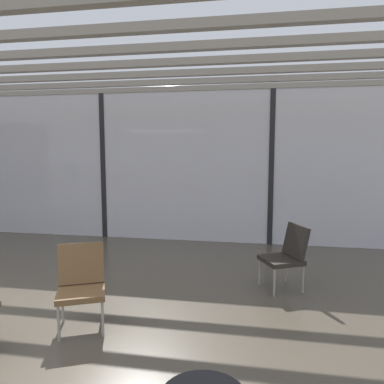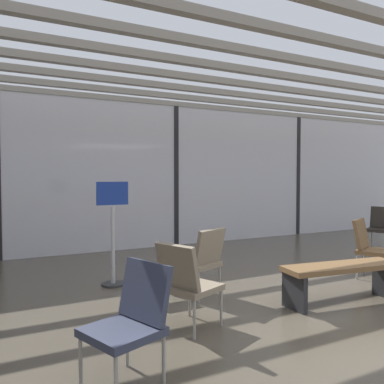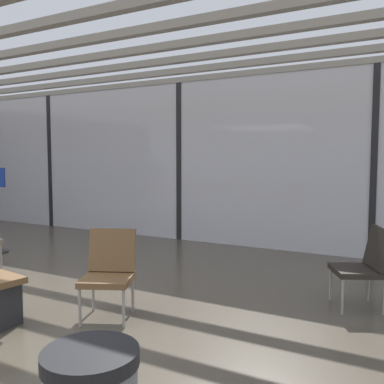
# 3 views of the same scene
# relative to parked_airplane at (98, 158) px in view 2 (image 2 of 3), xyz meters

# --- Properties ---
(glass_curtain_wall) EXTENTS (14.00, 0.08, 3.05)m
(glass_curtain_wall) POSITION_rel_parked_airplane_xyz_m (0.35, -5.59, -0.63)
(glass_curtain_wall) COLOR silver
(glass_curtain_wall) RESTS_ON ground
(window_mullion_1) EXTENTS (0.10, 0.12, 3.05)m
(window_mullion_1) POSITION_rel_parked_airplane_xyz_m (0.35, -5.59, -0.63)
(window_mullion_1) COLOR black
(window_mullion_1) RESTS_ON ground
(window_mullion_2) EXTENTS (0.10, 0.12, 3.05)m
(window_mullion_2) POSITION_rel_parked_airplane_xyz_m (3.85, -5.59, -0.63)
(window_mullion_2) COLOR black
(window_mullion_2) RESTS_ON ground
(ceiling_slats) EXTENTS (13.72, 6.72, 0.10)m
(ceiling_slats) POSITION_rel_parked_airplane_xyz_m (0.35, -8.89, 0.94)
(ceiling_slats) COLOR gray
(ceiling_slats) RESTS_ON glass_curtain_wall
(parked_airplane) EXTENTS (13.53, 4.30, 4.30)m
(parked_airplane) POSITION_rel_parked_airplane_xyz_m (0.00, 0.00, 0.00)
(parked_airplane) COLOR #B2BCD6
(parked_airplane) RESTS_ON ground
(lounge_chair_0) EXTENTS (0.68, 0.66, 0.87)m
(lounge_chair_0) POSITION_rel_parked_airplane_xyz_m (4.00, -7.97, -1.66)
(lounge_chair_0) COLOR #28231E
(lounge_chair_0) RESTS_ON ground
(lounge_chair_1) EXTENTS (0.67, 0.64, 0.87)m
(lounge_chair_1) POSITION_rel_parked_airplane_xyz_m (-1.54, -9.96, -1.66)
(lounge_chair_1) COLOR #7F705B
(lounge_chair_1) RESTS_ON ground
(lounge_chair_2) EXTENTS (0.66, 0.68, 0.87)m
(lounge_chair_2) POSITION_rel_parked_airplane_xyz_m (1.76, -9.45, -1.66)
(lounge_chair_2) COLOR brown
(lounge_chair_2) RESTS_ON ground
(lounge_chair_3) EXTENTS (0.66, 0.63, 0.87)m
(lounge_chair_3) POSITION_rel_parked_airplane_xyz_m (-2.33, -10.65, -1.66)
(lounge_chair_3) COLOR #33384C
(lounge_chair_3) RESTS_ON ground
(lounge_chair_5) EXTENTS (0.64, 0.67, 0.87)m
(lounge_chair_5) POSITION_rel_parked_airplane_xyz_m (-0.91, -9.11, -1.66)
(lounge_chair_5) COLOR #7F705B
(lounge_chair_5) RESTS_ON ground
(waiting_bench) EXTENTS (1.54, 0.60, 0.47)m
(waiting_bench) POSITION_rel_parked_airplane_xyz_m (0.46, -10.10, -1.79)
(waiting_bench) COLOR brown
(waiting_bench) RESTS_ON ground
(info_sign) EXTENTS (0.44, 0.32, 1.44)m
(info_sign) POSITION_rel_parked_airplane_xyz_m (-1.76, -8.10, -1.47)
(info_sign) COLOR #333333
(info_sign) RESTS_ON ground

